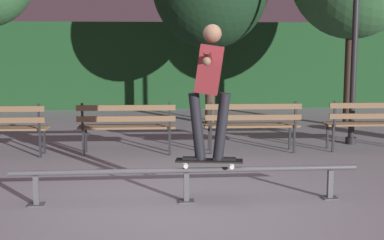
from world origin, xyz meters
The scene contains 9 objects.
ground_plane centered at (0.00, 0.00, 0.00)m, with size 90.00×90.00×0.00m, color gray.
hedge_backdrop centered at (0.00, 10.04, 1.21)m, with size 24.00×1.20×2.42m, color #193D1E.
grind_rail centered at (0.00, 0.24, 0.31)m, with size 4.04×0.18×0.40m.
skateboard centered at (0.27, 0.24, 0.48)m, with size 0.80×0.32×0.09m.
skateboarder centered at (0.27, 0.24, 1.41)m, with size 0.63×1.39×1.56m.
park_bench_left_center centered at (-0.78, 3.04, 0.54)m, with size 1.61×0.46×0.88m.
park_bench_right_center centered at (1.31, 3.04, 0.54)m, with size 1.61×0.46×0.88m.
park_bench_rightmost centered at (3.40, 3.04, 0.54)m, with size 1.61×0.46×0.88m.
lamp_post_right centered at (3.29, 3.72, 2.48)m, with size 0.32×0.32×3.90m.
Camera 1 is at (-0.46, -6.00, 1.83)m, focal length 51.72 mm.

